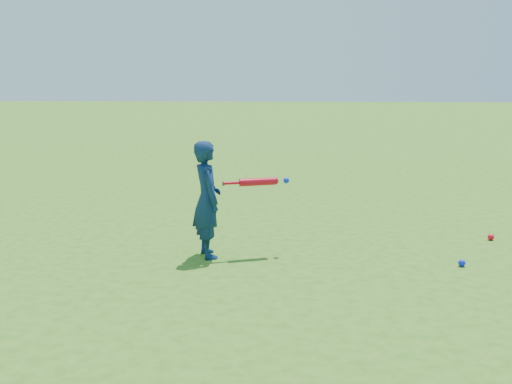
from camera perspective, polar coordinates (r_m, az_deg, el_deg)
ground at (r=6.17m, az=-6.02°, el=-5.30°), size 80.00×80.00×0.00m
child at (r=5.64m, az=-4.92°, el=-0.75°), size 0.43×0.50×1.16m
ground_ball_red at (r=6.82m, az=22.43°, el=-4.19°), size 0.07×0.07×0.07m
ground_ball_blue at (r=5.79m, az=19.89°, el=-6.69°), size 0.07×0.07×0.07m
bat_swing at (r=5.68m, az=0.43°, el=1.04°), size 0.66×0.26×0.08m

